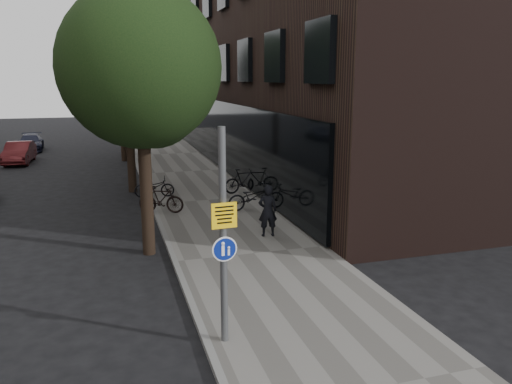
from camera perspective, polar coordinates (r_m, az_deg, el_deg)
name	(u,v)px	position (r m, az deg, el deg)	size (l,w,h in m)	color
ground	(286,308)	(11.44, 3.41, -13.14)	(120.00, 120.00, 0.00)	black
sidewalk	(208,201)	(20.61, -5.50, -1.06)	(4.50, 60.00, 0.12)	slate
curb_edge	(153,205)	(20.31, -11.74, -1.47)	(0.15, 60.00, 0.13)	slate
building_right_dark_brick	(294,14)	(34.09, 4.42, 19.60)	(12.00, 40.00, 18.00)	black
street_tree_near	(143,74)	(14.31, -12.82, 12.97)	(4.40, 4.40, 7.50)	black
street_tree_mid	(128,76)	(22.80, -14.43, 12.77)	(5.00, 5.00, 7.80)	black
street_tree_far	(121,76)	(31.79, -15.20, 12.66)	(5.00, 5.00, 7.80)	black
signpost	(223,237)	(9.15, -3.76, -5.19)	(0.47, 0.14, 4.08)	#595B5E
pedestrian	(268,211)	(15.67, 1.35, -2.16)	(0.60, 0.39, 1.65)	black
parked_bike_facade_near	(252,197)	(18.85, -0.41, -0.58)	(0.66, 1.89, 1.00)	black
parked_bike_facade_far	(243,181)	(21.68, -1.44, 1.31)	(0.50, 1.78, 1.07)	black
parked_bike_curb_near	(154,187)	(21.35, -11.55, 0.58)	(0.57, 1.65, 0.86)	black
parked_bike_curb_far	(161,199)	(18.77, -10.80, -0.84)	(0.48, 1.69, 1.01)	black
parked_car_mid	(19,153)	(33.19, -25.45, 4.09)	(1.35, 3.88, 1.28)	#5C1A1D
parked_car_far	(31,143)	(38.64, -24.35, 5.16)	(1.59, 3.90, 1.13)	#1C1E32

